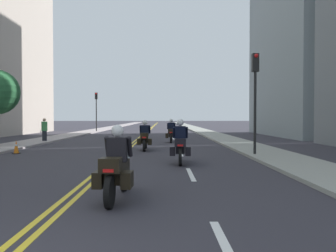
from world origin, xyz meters
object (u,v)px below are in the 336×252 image
(motorcycle_1, at_px, (180,146))
(traffic_light_far, at_px, (96,105))
(motorcycle_2, at_px, (145,138))
(traffic_cone_2, at_px, (16,147))
(motorcycle_0, at_px, (117,169))
(motorcycle_3, at_px, (171,133))
(traffic_light_near, at_px, (255,85))
(pedestrian_0, at_px, (44,130))

(motorcycle_1, height_order, traffic_light_far, traffic_light_far)
(motorcycle_2, distance_m, traffic_cone_2, 6.30)
(motorcycle_0, xyz_separation_m, motorcycle_3, (1.52, 16.79, 0.01))
(traffic_cone_2, xyz_separation_m, traffic_light_far, (-1.01, 24.93, 2.95))
(motorcycle_1, height_order, traffic_light_near, traffic_light_near)
(pedestrian_0, bearing_deg, motorcycle_1, -81.26)
(motorcycle_1, xyz_separation_m, traffic_light_far, (-8.69, 28.60, 2.60))
(motorcycle_1, distance_m, motorcycle_2, 5.56)
(motorcycle_1, bearing_deg, pedestrian_0, 131.55)
(motorcycle_1, xyz_separation_m, traffic_cone_2, (-7.68, 3.67, -0.35))
(motorcycle_2, height_order, pedestrian_0, pedestrian_0)
(pedestrian_0, bearing_deg, motorcycle_0, -96.52)
(traffic_light_near, distance_m, pedestrian_0, 15.31)
(motorcycle_1, height_order, pedestrian_0, pedestrian_0)
(motorcycle_3, bearing_deg, motorcycle_0, -92.67)
(traffic_cone_2, distance_m, traffic_light_far, 25.12)
(traffic_light_far, bearing_deg, traffic_light_near, -65.25)
(pedestrian_0, bearing_deg, traffic_light_near, -65.46)
(motorcycle_0, distance_m, pedestrian_0, 18.33)
(pedestrian_0, bearing_deg, traffic_light_far, 59.40)
(motorcycle_1, distance_m, traffic_light_far, 30.00)
(motorcycle_1, height_order, motorcycle_2, motorcycle_1)
(motorcycle_3, distance_m, traffic_cone_2, 10.62)
(traffic_cone_2, relative_size, pedestrian_0, 0.39)
(traffic_light_far, distance_m, pedestrian_0, 17.65)
(motorcycle_2, bearing_deg, motorcycle_0, -90.22)
(motorcycle_2, height_order, traffic_light_far, traffic_light_far)
(motorcycle_2, xyz_separation_m, traffic_light_near, (5.04, -3.01, 2.52))
(motorcycle_0, xyz_separation_m, motorcycle_1, (1.61, 5.71, 0.02))
(traffic_light_near, bearing_deg, traffic_cone_2, 173.07)
(motorcycle_2, xyz_separation_m, motorcycle_3, (1.52, 5.76, 0.02))
(motorcycle_2, relative_size, pedestrian_0, 1.33)
(motorcycle_2, xyz_separation_m, pedestrian_0, (-7.28, 5.79, 0.22))
(motorcycle_0, height_order, traffic_light_far, traffic_light_far)
(motorcycle_1, bearing_deg, motorcycle_0, -102.88)
(motorcycle_1, distance_m, traffic_cone_2, 8.52)
(motorcycle_0, bearing_deg, traffic_cone_2, 126.32)
(motorcycle_1, xyz_separation_m, pedestrian_0, (-8.89, 11.11, 0.19))
(motorcycle_1, distance_m, motorcycle_3, 11.09)
(traffic_cone_2, bearing_deg, traffic_light_near, -6.93)
(traffic_light_near, xyz_separation_m, traffic_light_far, (-12.11, 26.28, 0.11))
(motorcycle_3, height_order, pedestrian_0, pedestrian_0)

